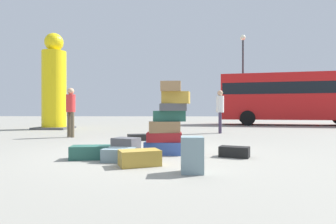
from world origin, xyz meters
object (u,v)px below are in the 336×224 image
object	(u,v)px
yellow_dummy_statue	(54,86)
parked_bus	(295,96)
suitcase_tower	(167,125)
suitcase_slate_white_trunk	(119,155)
person_passerby_in_red	(170,108)
person_bearded_onlooker	(220,108)
suitcase_black_left_side	(138,137)
person_tourist_with_camera	(71,108)
suitcase_teal_foreground_far	(90,152)
lamp_post	(243,66)
suitcase_tan_behind_tower	(140,158)
suitcase_black_foreground_near	(234,152)
suitcase_charcoal_right_side	(126,143)
suitcase_slate_upright_blue	(192,155)

from	to	relation	value
yellow_dummy_statue	parked_bus	distance (m)	13.99
suitcase_tower	suitcase_slate_white_trunk	xyz separation A→B (m)	(-0.80, -0.82, -0.48)
suitcase_slate_white_trunk	person_passerby_in_red	world-z (taller)	person_passerby_in_red
person_bearded_onlooker	person_passerby_in_red	bearing A→B (deg)	-74.21
suitcase_black_left_side	person_tourist_with_camera	bearing A→B (deg)	141.97
person_passerby_in_red	parked_bus	bearing A→B (deg)	135.76
parked_bus	person_tourist_with_camera	bearing A→B (deg)	-131.65
suitcase_teal_foreground_far	lamp_post	xyz separation A→B (m)	(5.82, 14.08, 3.83)
suitcase_teal_foreground_far	lamp_post	bearing A→B (deg)	59.32
suitcase_tan_behind_tower	yellow_dummy_statue	world-z (taller)	yellow_dummy_statue
suitcase_black_foreground_near	person_passerby_in_red	distance (m)	5.61
suitcase_tower	suitcase_tan_behind_tower	world-z (taller)	suitcase_tower
person_bearded_onlooker	lamp_post	bearing A→B (deg)	167.96
suitcase_black_left_side	suitcase_teal_foreground_far	size ratio (longest dim) A/B	0.90
suitcase_charcoal_right_side	parked_bus	xyz separation A→B (m)	(8.34, 11.35, 1.70)
suitcase_tower	person_bearded_onlooker	bearing A→B (deg)	71.55
suitcase_slate_white_trunk	parked_bus	bearing A→B (deg)	61.08
person_bearded_onlooker	lamp_post	xyz separation A→B (m)	(2.65, 8.06, 2.94)
suitcase_charcoal_right_side	suitcase_slate_upright_blue	world-z (taller)	suitcase_slate_upright_blue
suitcase_tower	suitcase_tan_behind_tower	bearing A→B (deg)	-107.57
suitcase_tower	suitcase_slate_white_trunk	world-z (taller)	suitcase_tower
person_passerby_in_red	lamp_post	world-z (taller)	lamp_post
suitcase_slate_white_trunk	person_passerby_in_red	bearing A→B (deg)	87.34
suitcase_teal_foreground_far	suitcase_slate_upright_blue	bearing A→B (deg)	-38.38
suitcase_tower	suitcase_charcoal_right_side	size ratio (longest dim) A/B	2.61
suitcase_black_left_side	yellow_dummy_statue	distance (m)	7.24
suitcase_tower	suitcase_tan_behind_tower	distance (m)	1.35
suitcase_tower	person_tourist_with_camera	world-z (taller)	person_tourist_with_camera
lamp_post	suitcase_black_left_side	bearing A→B (deg)	-116.62
suitcase_black_foreground_near	person_bearded_onlooker	size ratio (longest dim) A/B	0.32
person_bearded_onlooker	suitcase_tan_behind_tower	bearing A→B (deg)	-12.15
suitcase_black_left_side	lamp_post	size ratio (longest dim) A/B	0.10
person_passerby_in_red	parked_bus	distance (m)	10.29
person_bearded_onlooker	person_tourist_with_camera	distance (m)	5.55
suitcase_slate_white_trunk	suitcase_slate_upright_blue	bearing A→B (deg)	-31.61
yellow_dummy_statue	suitcase_teal_foreground_far	bearing A→B (deg)	-61.05
suitcase_black_foreground_near	person_passerby_in_red	xyz separation A→B (m)	(-1.45, 5.35, 0.88)
suitcase_tan_behind_tower	suitcase_slate_white_trunk	distance (m)	0.57
suitcase_slate_white_trunk	yellow_dummy_statue	distance (m)	9.98
suitcase_teal_foreground_far	yellow_dummy_statue	distance (m)	9.54
suitcase_black_foreground_near	suitcase_black_left_side	distance (m)	3.68
suitcase_slate_upright_blue	yellow_dummy_statue	size ratio (longest dim) A/B	0.11
suitcase_black_foreground_near	person_tourist_with_camera	size ratio (longest dim) A/B	0.33
suitcase_slate_white_trunk	person_tourist_with_camera	world-z (taller)	person_tourist_with_camera
suitcase_black_foreground_near	suitcase_slate_white_trunk	world-z (taller)	suitcase_slate_white_trunk
suitcase_slate_upright_blue	suitcase_tan_behind_tower	distance (m)	0.95
suitcase_slate_white_trunk	suitcase_black_left_side	bearing A→B (deg)	96.91
yellow_dummy_statue	suitcase_slate_white_trunk	bearing A→B (deg)	-58.62
lamp_post	person_passerby_in_red	bearing A→B (deg)	-118.75
person_bearded_onlooker	suitcase_teal_foreground_far	bearing A→B (deg)	-21.62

